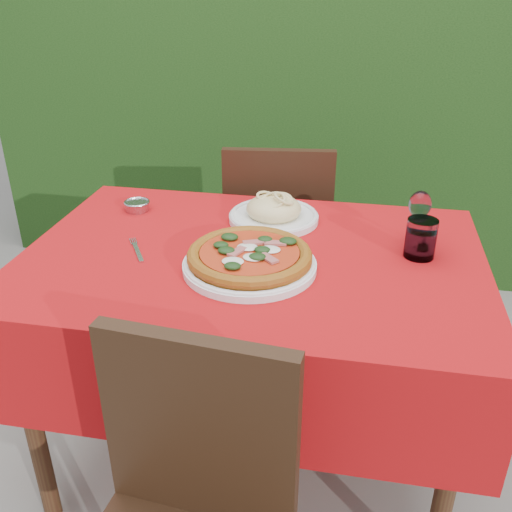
% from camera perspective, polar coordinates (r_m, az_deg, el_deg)
% --- Properties ---
extents(ground, '(60.00, 60.00, 0.00)m').
position_cam_1_polar(ground, '(2.02, -0.31, -19.05)').
color(ground, slate).
rests_on(ground, ground).
extents(hedge, '(3.20, 0.55, 1.78)m').
position_cam_1_polar(hedge, '(2.98, 5.57, 16.59)').
color(hedge, black).
rests_on(hedge, ground).
extents(dining_table, '(1.26, 0.86, 0.75)m').
position_cam_1_polar(dining_table, '(1.64, -0.36, -4.48)').
color(dining_table, '#412814').
rests_on(dining_table, ground).
extents(chair_far, '(0.44, 0.44, 0.88)m').
position_cam_1_polar(chair_far, '(2.24, 2.21, 2.01)').
color(chair_far, black).
rests_on(chair_far, ground).
extents(pizza_plate, '(0.35, 0.35, 0.07)m').
position_cam_1_polar(pizza_plate, '(1.48, -0.65, -0.26)').
color(pizza_plate, white).
rests_on(pizza_plate, dining_table).
extents(pasta_plate, '(0.28, 0.28, 0.08)m').
position_cam_1_polar(pasta_plate, '(1.76, 1.78, 4.40)').
color(pasta_plate, white).
rests_on(pasta_plate, dining_table).
extents(water_glass, '(0.08, 0.08, 0.11)m').
position_cam_1_polar(water_glass, '(1.59, 16.13, 1.53)').
color(water_glass, silver).
rests_on(water_glass, dining_table).
extents(wine_glass, '(0.06, 0.06, 0.15)m').
position_cam_1_polar(wine_glass, '(1.66, 16.05, 4.76)').
color(wine_glass, silver).
rests_on(wine_glass, dining_table).
extents(fork, '(0.10, 0.15, 0.00)m').
position_cam_1_polar(fork, '(1.60, -11.73, 0.38)').
color(fork, silver).
rests_on(fork, dining_table).
extents(steel_ramekin, '(0.08, 0.08, 0.03)m').
position_cam_1_polar(steel_ramekin, '(1.88, -11.80, 4.89)').
color(steel_ramekin, '#B0AFB6').
rests_on(steel_ramekin, dining_table).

